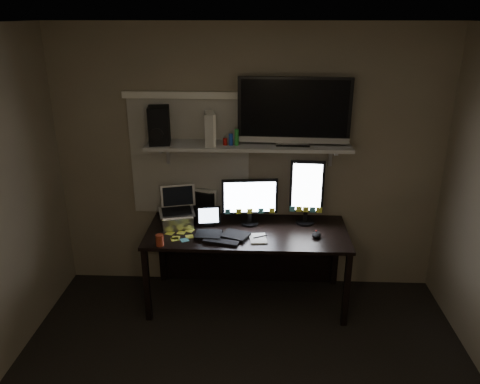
# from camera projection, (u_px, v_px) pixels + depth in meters

# --- Properties ---
(ceiling) EXTENTS (3.60, 3.60, 0.00)m
(ceiling) POSITION_uv_depth(u_px,v_px,m) (240.00, 26.00, 2.23)
(ceiling) COLOR silver
(ceiling) RESTS_ON back_wall
(back_wall) EXTENTS (3.60, 0.00, 3.60)m
(back_wall) POSITION_uv_depth(u_px,v_px,m) (249.00, 163.00, 4.36)
(back_wall) COLOR #6C604D
(back_wall) RESTS_ON floor
(window_blinds) EXTENTS (1.10, 0.02, 1.10)m
(window_blinds) POSITION_uv_depth(u_px,v_px,m) (190.00, 157.00, 4.35)
(window_blinds) COLOR #B3ADA1
(window_blinds) RESTS_ON back_wall
(desk) EXTENTS (1.80, 0.75, 0.73)m
(desk) POSITION_uv_depth(u_px,v_px,m) (247.00, 242.00, 4.37)
(desk) COLOR black
(desk) RESTS_ON floor
(wall_shelf) EXTENTS (1.80, 0.35, 0.03)m
(wall_shelf) POSITION_uv_depth(u_px,v_px,m) (248.00, 146.00, 4.12)
(wall_shelf) COLOR #B2B1AD
(wall_shelf) RESTS_ON back_wall
(monitor_landscape) EXTENTS (0.51, 0.11, 0.45)m
(monitor_landscape) POSITION_uv_depth(u_px,v_px,m) (250.00, 202.00, 4.25)
(monitor_landscape) COLOR black
(monitor_landscape) RESTS_ON desk
(monitor_portrait) EXTENTS (0.31, 0.08, 0.61)m
(monitor_portrait) POSITION_uv_depth(u_px,v_px,m) (307.00, 192.00, 4.24)
(monitor_portrait) COLOR black
(monitor_portrait) RESTS_ON desk
(keyboard) EXTENTS (0.50, 0.29, 0.03)m
(keyboard) POSITION_uv_depth(u_px,v_px,m) (222.00, 235.00, 4.08)
(keyboard) COLOR black
(keyboard) RESTS_ON desk
(mouse) EXTENTS (0.10, 0.13, 0.04)m
(mouse) POSITION_uv_depth(u_px,v_px,m) (316.00, 235.00, 4.07)
(mouse) COLOR black
(mouse) RESTS_ON desk
(notepad) EXTENTS (0.16, 0.21, 0.01)m
(notepad) POSITION_uv_depth(u_px,v_px,m) (258.00, 239.00, 4.04)
(notepad) COLOR silver
(notepad) RESTS_ON desk
(tablet) EXTENTS (0.23, 0.12, 0.19)m
(tablet) POSITION_uv_depth(u_px,v_px,m) (209.00, 216.00, 4.27)
(tablet) COLOR black
(tablet) RESTS_ON desk
(file_sorter) EXTENTS (0.22, 0.16, 0.26)m
(file_sorter) POSITION_uv_depth(u_px,v_px,m) (205.00, 203.00, 4.47)
(file_sorter) COLOR black
(file_sorter) RESTS_ON desk
(laptop) EXTENTS (0.37, 0.33, 0.35)m
(laptop) POSITION_uv_depth(u_px,v_px,m) (177.00, 208.00, 4.23)
(laptop) COLOR #B4B4B9
(laptop) RESTS_ON desk
(cup) EXTENTS (0.07, 0.07, 0.10)m
(cup) POSITION_uv_depth(u_px,v_px,m) (160.00, 240.00, 3.91)
(cup) COLOR maroon
(cup) RESTS_ON desk
(sticky_notes) EXTENTS (0.33, 0.26, 0.00)m
(sticky_notes) POSITION_uv_depth(u_px,v_px,m) (179.00, 235.00, 4.11)
(sticky_notes) COLOR yellow
(sticky_notes) RESTS_ON desk
(tv) EXTENTS (0.97, 0.22, 0.58)m
(tv) POSITION_uv_depth(u_px,v_px,m) (294.00, 111.00, 4.00)
(tv) COLOR black
(tv) RESTS_ON wall_shelf
(game_console) EXTENTS (0.12, 0.24, 0.28)m
(game_console) POSITION_uv_depth(u_px,v_px,m) (210.00, 128.00, 4.06)
(game_console) COLOR silver
(game_console) RESTS_ON wall_shelf
(speaker) EXTENTS (0.21, 0.24, 0.33)m
(speaker) POSITION_uv_depth(u_px,v_px,m) (159.00, 125.00, 4.07)
(speaker) COLOR black
(speaker) RESTS_ON wall_shelf
(bottles) EXTENTS (0.23, 0.09, 0.14)m
(bottles) POSITION_uv_depth(u_px,v_px,m) (231.00, 137.00, 4.05)
(bottles) COLOR #A50F0C
(bottles) RESTS_ON wall_shelf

